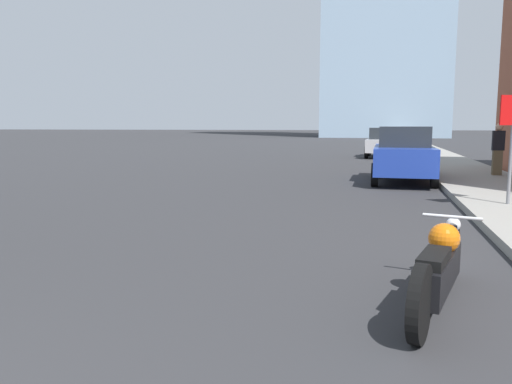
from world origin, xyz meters
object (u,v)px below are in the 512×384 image
motorcycle (439,267)px  pedestrian (498,149)px  parked_car_silver (384,142)px  parked_car_blue (403,154)px

motorcycle → pedestrian: 13.03m
motorcycle → parked_car_silver: parked_car_silver is taller
motorcycle → pedestrian: size_ratio=1.47×
parked_car_silver → motorcycle: bearing=-87.5°
parked_car_blue → pedestrian: pedestrian is taller
parked_car_blue → parked_car_silver: size_ratio=0.96×
motorcycle → parked_car_silver: 23.79m
motorcycle → parked_car_silver: size_ratio=0.54×
parked_car_silver → pedestrian: pedestrian is taller
parked_car_silver → pedestrian: size_ratio=2.69×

